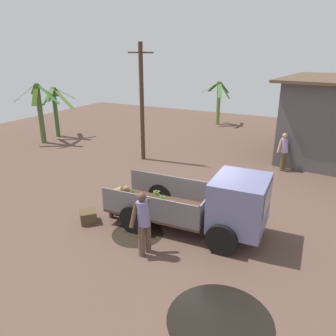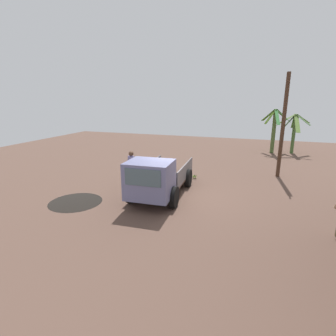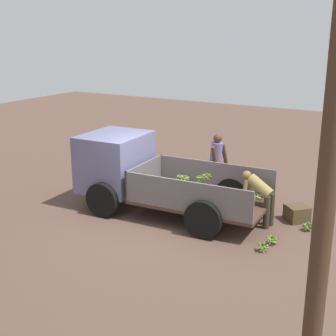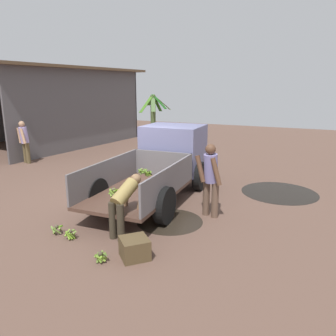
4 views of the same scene
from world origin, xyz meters
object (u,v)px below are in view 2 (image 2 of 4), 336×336
at_px(utility_pole, 283,125).
at_px(banana_bunch_on_ground_2, 187,175).
at_px(banana_bunch_on_ground_0, 195,176).
at_px(cargo_truck, 155,180).
at_px(person_foreground_visitor, 131,167).
at_px(person_worker_loading, 168,165).
at_px(wooden_crate_0, 161,171).
at_px(banana_bunch_on_ground_1, 171,171).

relative_size(utility_pole, banana_bunch_on_ground_2, 21.36).
bearing_deg(banana_bunch_on_ground_0, cargo_truck, -12.05).
height_order(banana_bunch_on_ground_0, banana_bunch_on_ground_2, banana_bunch_on_ground_0).
height_order(utility_pole, banana_bunch_on_ground_0, utility_pole).
relative_size(person_foreground_visitor, banana_bunch_on_ground_0, 7.04).
relative_size(cargo_truck, banana_bunch_on_ground_2, 18.73).
bearing_deg(cargo_truck, person_worker_loading, -173.23).
height_order(utility_pole, person_foreground_visitor, utility_pole).
relative_size(banana_bunch_on_ground_2, wooden_crate_0, 0.53).
height_order(banana_bunch_on_ground_0, banana_bunch_on_ground_1, banana_bunch_on_ground_0).
relative_size(cargo_truck, banana_bunch_on_ground_0, 19.21).
bearing_deg(wooden_crate_0, utility_pole, 105.83).
distance_m(utility_pole, banana_bunch_on_ground_2, 5.62).
xyz_separation_m(utility_pole, person_foreground_visitor, (4.13, -6.76, -1.80)).
height_order(cargo_truck, banana_bunch_on_ground_2, cargo_truck).
bearing_deg(banana_bunch_on_ground_1, utility_pole, 103.44).
height_order(person_worker_loading, banana_bunch_on_ground_1, person_worker_loading).
bearing_deg(banana_bunch_on_ground_0, wooden_crate_0, -94.39).
bearing_deg(person_foreground_visitor, cargo_truck, -115.63).
height_order(person_worker_loading, banana_bunch_on_ground_2, person_worker_loading).
xyz_separation_m(banana_bunch_on_ground_2, wooden_crate_0, (-0.09, -1.54, 0.07)).
bearing_deg(cargo_truck, person_foreground_visitor, -131.95).
height_order(person_foreground_visitor, person_worker_loading, person_foreground_visitor).
bearing_deg(cargo_truck, wooden_crate_0, -165.82).
xyz_separation_m(person_foreground_visitor, person_worker_loading, (-1.69, 1.26, -0.22)).
bearing_deg(person_worker_loading, banana_bunch_on_ground_0, 122.71).
distance_m(cargo_truck, person_foreground_visitor, 2.30).
relative_size(person_foreground_visitor, person_worker_loading, 1.42).
height_order(banana_bunch_on_ground_1, banana_bunch_on_ground_2, banana_bunch_on_ground_1).
xyz_separation_m(person_foreground_visitor, wooden_crate_0, (-2.39, 0.62, -0.78)).
distance_m(cargo_truck, utility_pole, 7.70).
xyz_separation_m(utility_pole, banana_bunch_on_ground_2, (1.83, -4.60, -2.65)).
xyz_separation_m(person_foreground_visitor, banana_bunch_on_ground_2, (-2.30, 2.16, -0.85)).
height_order(banana_bunch_on_ground_2, wooden_crate_0, wooden_crate_0).
distance_m(person_foreground_visitor, banana_bunch_on_ground_0, 3.51).
height_order(person_foreground_visitor, wooden_crate_0, person_foreground_visitor).
height_order(person_foreground_visitor, banana_bunch_on_ground_1, person_foreground_visitor).
bearing_deg(wooden_crate_0, cargo_truck, 16.82).
xyz_separation_m(utility_pole, person_worker_loading, (2.45, -5.50, -2.02)).
relative_size(person_foreground_visitor, banana_bunch_on_ground_2, 6.86).
distance_m(banana_bunch_on_ground_2, wooden_crate_0, 1.54).
bearing_deg(banana_bunch_on_ground_0, banana_bunch_on_ground_2, -97.72).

